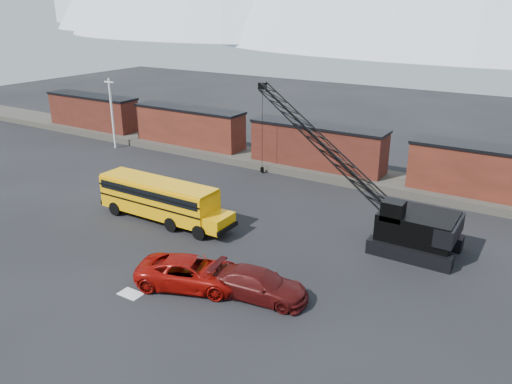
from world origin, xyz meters
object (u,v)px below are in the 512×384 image
school_bus (162,199)px  maroon_suv (259,284)px  crawler_crane (319,141)px  red_pickup (191,273)px

school_bus → maroon_suv: size_ratio=2.02×
crawler_crane → red_pickup: bearing=-92.3°
school_bus → crawler_crane: crawler_crane is taller
crawler_crane → school_bus: bearing=-131.9°
school_bus → maroon_suv: bearing=-23.9°
school_bus → crawler_crane: size_ratio=0.56×
school_bus → crawler_crane: 13.34m
maroon_suv → crawler_crane: bearing=4.6°
school_bus → maroon_suv: school_bus is taller
red_pickup → crawler_crane: (0.65, 15.92, 4.53)m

